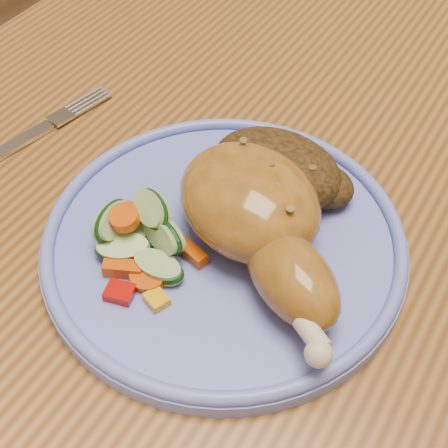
{
  "coord_description": "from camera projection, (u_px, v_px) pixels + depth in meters",
  "views": [
    {
      "loc": [
        0.07,
        -0.39,
        1.11
      ],
      "look_at": [
        -0.08,
        -0.14,
        0.78
      ],
      "focal_mm": 50.0,
      "sensor_mm": 36.0,
      "label": 1
    }
  ],
  "objects": [
    {
      "name": "vegetable_pile",
      "position": [
        140.0,
        238.0,
        0.44
      ],
      "size": [
        0.09,
        0.09,
        0.05
      ],
      "color": "#A50A05",
      "rests_on": "plate"
    },
    {
      "name": "dining_table",
      "position": [
        376.0,
        243.0,
        0.58
      ],
      "size": [
        0.9,
        1.4,
        0.75
      ],
      "color": "brown",
      "rests_on": "ground"
    },
    {
      "name": "fork",
      "position": [
        20.0,
        141.0,
        0.54
      ],
      "size": [
        0.04,
        0.16,
        0.0
      ],
      "color": "silver",
      "rests_on": "dining_table"
    },
    {
      "name": "rice_pilaf",
      "position": [
        279.0,
        171.0,
        0.48
      ],
      "size": [
        0.11,
        0.08,
        0.05
      ],
      "color": "#432C10",
      "rests_on": "plate"
    },
    {
      "name": "plate",
      "position": [
        224.0,
        243.0,
        0.46
      ],
      "size": [
        0.27,
        0.27,
        0.01
      ],
      "primitive_type": "cylinder",
      "color": "#6777DB",
      "rests_on": "dining_table"
    },
    {
      "name": "plate_rim",
      "position": [
        224.0,
        233.0,
        0.45
      ],
      "size": [
        0.27,
        0.27,
        0.01
      ],
      "primitive_type": "torus",
      "color": "#6777DB",
      "rests_on": "plate"
    },
    {
      "name": "chicken_leg",
      "position": [
        259.0,
        218.0,
        0.43
      ],
      "size": [
        0.18,
        0.15,
        0.06
      ],
      "color": "#A06921",
      "rests_on": "plate"
    }
  ]
}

